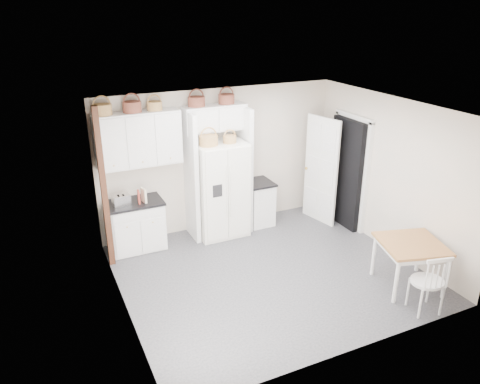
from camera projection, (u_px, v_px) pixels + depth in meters
name	position (u px, v px, depth m)	size (l,w,h in m)	color
floor	(269.00, 273.00, 7.41)	(4.50, 4.50, 0.00)	#2F2E34
ceiling	(274.00, 110.00, 6.43)	(4.50, 4.50, 0.00)	white
wall_back	(219.00, 159.00, 8.60)	(4.50, 4.50, 0.00)	#BBB5AB
wall_left	(118.00, 226.00, 6.04)	(4.00, 4.00, 0.00)	#BBB5AB
wall_right	(390.00, 175.00, 7.80)	(4.00, 4.00, 0.00)	#BBB5AB
refrigerator	(220.00, 189.00, 8.39)	(0.90, 0.72, 1.73)	white
base_cab_left	(136.00, 226.00, 8.02)	(0.90, 0.57, 0.83)	white
base_cab_right	(259.00, 204.00, 8.94)	(0.46, 0.55, 0.81)	white
dining_table	(408.00, 264.00, 6.94)	(0.87, 0.87, 0.73)	olive
windsor_chair	(427.00, 281.00, 6.34)	(0.46, 0.41, 0.93)	white
counter_left	(134.00, 203.00, 7.85)	(0.94, 0.60, 0.04)	black
counter_right	(259.00, 183.00, 8.78)	(0.50, 0.59, 0.04)	black
toaster	(121.00, 201.00, 7.64)	(0.28, 0.16, 0.19)	silver
cookbook_red	(139.00, 197.00, 7.77)	(0.03, 0.14, 0.22)	#9F3327
cookbook_cream	(144.00, 195.00, 7.79)	(0.04, 0.16, 0.25)	beige
basket_upper_a	(102.00, 110.00, 7.24)	(0.30, 0.30, 0.17)	olive
basket_upper_b	(132.00, 107.00, 7.42)	(0.30, 0.30, 0.17)	#542720
basket_upper_c	(155.00, 106.00, 7.57)	(0.25, 0.25, 0.14)	olive
basket_bridge_a	(196.00, 102.00, 7.85)	(0.29, 0.29, 0.16)	#542720
basket_bridge_b	(226.00, 99.00, 8.06)	(0.29, 0.29, 0.16)	#542720
basket_fridge_a	(209.00, 141.00, 7.86)	(0.32, 0.32, 0.17)	olive
basket_fridge_b	(230.00, 139.00, 8.02)	(0.24, 0.24, 0.13)	olive
upper_cabinet	(138.00, 139.00, 7.64)	(1.40, 0.34, 0.90)	white
bridge_cabinet	(214.00, 118.00, 8.09)	(1.12, 0.34, 0.45)	white
fridge_panel_left	(191.00, 177.00, 8.14)	(0.08, 0.60, 2.30)	white
fridge_panel_right	(244.00, 169.00, 8.54)	(0.08, 0.60, 2.30)	white
trim_post	(104.00, 190.00, 7.19)	(0.09, 0.09, 2.60)	#371C14
doorway_void	(347.00, 173.00, 8.71)	(0.18, 0.85, 2.05)	black
door_slab	(321.00, 171.00, 8.85)	(0.80, 0.04, 2.05)	white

